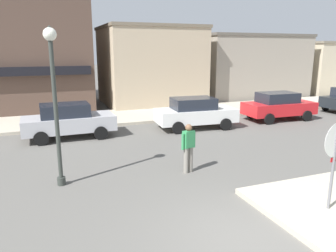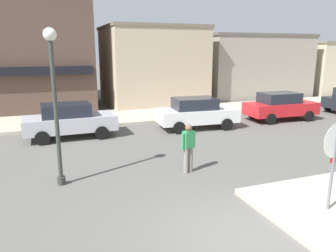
# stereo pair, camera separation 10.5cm
# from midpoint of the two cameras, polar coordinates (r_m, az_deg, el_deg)

# --- Properties ---
(ground_plane) EXTENTS (160.00, 160.00, 0.00)m
(ground_plane) POSITION_cam_midpoint_polar(r_m,az_deg,el_deg) (7.49, 14.10, -18.75)
(ground_plane) COLOR #5B5954
(kerb_far) EXTENTS (80.00, 4.00, 0.15)m
(kerb_far) POSITION_cam_midpoint_polar(r_m,az_deg,el_deg) (19.21, -9.26, 1.53)
(kerb_far) COLOR #B7AD99
(kerb_far) RESTS_ON ground
(stop_sign) EXTENTS (0.81, 0.14, 2.30)m
(stop_sign) POSITION_cam_midpoint_polar(r_m,az_deg,el_deg) (8.59, 26.67, -4.47)
(stop_sign) COLOR slate
(stop_sign) RESTS_ON ground
(lamp_post) EXTENTS (0.36, 0.36, 4.54)m
(lamp_post) POSITION_cam_midpoint_polar(r_m,az_deg,el_deg) (9.64, -19.57, 6.76)
(lamp_post) COLOR #333833
(lamp_post) RESTS_ON ground
(parked_car_nearest) EXTENTS (4.02, 1.92, 1.56)m
(parked_car_nearest) POSITION_cam_midpoint_polar(r_m,az_deg,el_deg) (15.35, -17.18, 0.97)
(parked_car_nearest) COLOR #B7B7BC
(parked_car_nearest) RESTS_ON ground
(parked_car_second) EXTENTS (4.11, 2.09, 1.56)m
(parked_car_second) POSITION_cam_midpoint_polar(r_m,az_deg,el_deg) (16.53, 4.59, 2.36)
(parked_car_second) COLOR white
(parked_car_second) RESTS_ON ground
(parked_car_third) EXTENTS (4.05, 1.98, 1.56)m
(parked_car_third) POSITION_cam_midpoint_polar(r_m,az_deg,el_deg) (19.49, 18.54, 3.38)
(parked_car_third) COLOR red
(parked_car_third) RESTS_ON ground
(pedestrian_crossing_near) EXTENTS (0.55, 0.30, 1.61)m
(pedestrian_crossing_near) POSITION_cam_midpoint_polar(r_m,az_deg,el_deg) (10.54, 3.29, -3.61)
(pedestrian_crossing_near) COLOR gray
(pedestrian_crossing_near) RESTS_ON ground
(building_corner_shop) EXTENTS (10.67, 9.75, 8.10)m
(building_corner_shop) POSITION_cam_midpoint_polar(r_m,az_deg,el_deg) (25.14, -26.66, 12.20)
(building_corner_shop) COLOR brown
(building_corner_shop) RESTS_ON ground
(building_storefront_left_near) EXTENTS (6.73, 6.40, 5.50)m
(building_storefront_left_near) POSITION_cam_midpoint_polar(r_m,az_deg,el_deg) (24.28, -3.33, 10.48)
(building_storefront_left_near) COLOR tan
(building_storefront_left_near) RESTS_ON ground
(building_storefront_left_mid) EXTENTS (9.05, 5.77, 5.07)m
(building_storefront_left_mid) POSITION_cam_midpoint_polar(r_m,az_deg,el_deg) (28.64, 13.36, 10.14)
(building_storefront_left_mid) COLOR #9E9384
(building_storefront_left_mid) RESTS_ON ground
(building_storefront_right_near) EXTENTS (7.47, 6.65, 4.56)m
(building_storefront_right_near) POSITION_cam_midpoint_polar(r_m,az_deg,el_deg) (35.06, 25.42, 9.33)
(building_storefront_right_near) COLOR beige
(building_storefront_right_near) RESTS_ON ground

